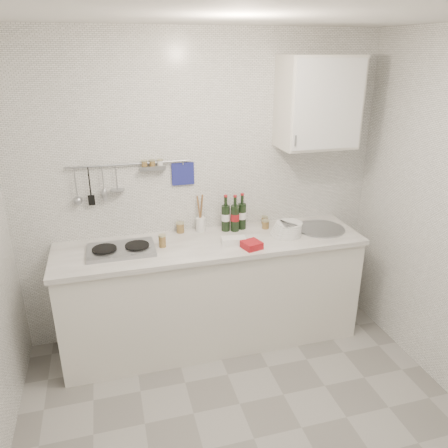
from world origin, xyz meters
name	(u,v)px	position (x,y,z in m)	size (l,w,h in m)	color
floor	(254,439)	(0.00, 0.00, 0.00)	(3.00, 3.00, 0.00)	slate
ceiling	(269,8)	(0.00, 0.00, 2.50)	(3.00, 3.00, 0.00)	silver
back_wall	(202,191)	(0.00, 1.40, 1.25)	(3.00, 0.02, 2.50)	silver
counter	(213,295)	(0.01, 1.10, 0.43)	(2.44, 0.64, 0.96)	silver
wall_rail	(127,176)	(-0.60, 1.37, 1.43)	(0.98, 0.09, 0.34)	#93969B
wall_cabinet	(318,103)	(0.90, 1.22, 1.95)	(0.60, 0.38, 0.70)	silver
plate_stack_hob	(131,247)	(-0.63, 1.13, 0.93)	(0.28, 0.27, 0.02)	#4B5FAA
plate_stack_sink	(287,229)	(0.64, 1.08, 0.97)	(0.27, 0.26, 0.10)	white
wine_bottles	(234,213)	(0.24, 1.29, 1.07)	(0.22, 0.10, 0.31)	black
butter_dish	(234,241)	(0.15, 1.01, 0.95)	(0.19, 0.09, 0.06)	white
strawberry_punnet	(252,245)	(0.27, 0.90, 0.95)	(0.13, 0.13, 0.06)	red
utensil_crock	(201,222)	(-0.03, 1.34, 1.00)	(0.08, 0.08, 0.32)	white
jar_a	(180,227)	(-0.20, 1.35, 0.96)	(0.07, 0.07, 0.09)	brown
jar_b	(265,220)	(0.54, 1.35, 0.95)	(0.06, 0.06, 0.07)	brown
jar_c	(266,224)	(0.51, 1.25, 0.96)	(0.06, 0.06, 0.07)	brown
jar_d	(162,241)	(-0.39, 1.10, 0.97)	(0.06, 0.06, 0.10)	brown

